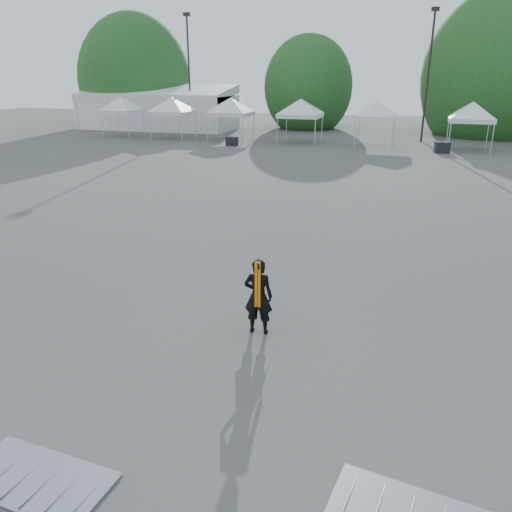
% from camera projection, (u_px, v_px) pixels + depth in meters
% --- Properties ---
extents(ground, '(120.00, 120.00, 0.00)m').
position_uv_depth(ground, '(296.00, 292.00, 12.23)').
color(ground, '#474442').
rests_on(ground, ground).
extents(marquee, '(15.00, 6.25, 4.23)m').
position_uv_depth(marquee, '(158.00, 108.00, 49.11)').
color(marquee, white).
rests_on(marquee, ground).
extents(light_pole_west, '(0.60, 0.25, 10.30)m').
position_uv_depth(light_pole_west, '(189.00, 67.00, 45.80)').
color(light_pole_west, black).
rests_on(light_pole_west, ground).
extents(light_pole_east, '(0.60, 0.25, 9.80)m').
position_uv_depth(light_pole_east, '(429.00, 69.00, 38.27)').
color(light_pole_east, black).
rests_on(light_pole_east, ground).
extents(tree_far_w, '(4.80, 4.80, 7.30)m').
position_uv_depth(tree_far_w, '(135.00, 80.00, 52.04)').
color(tree_far_w, '#382314').
rests_on(tree_far_w, ground).
extents(tree_mid_w, '(4.16, 4.16, 6.33)m').
position_uv_depth(tree_mid_w, '(308.00, 87.00, 49.05)').
color(tree_mid_w, '#382314').
rests_on(tree_mid_w, ground).
extents(tree_mid_e, '(5.12, 5.12, 7.79)m').
position_uv_depth(tree_mid_e, '(499.00, 78.00, 43.12)').
color(tree_mid_e, '#382314').
rests_on(tree_mid_e, ground).
extents(tent_a, '(3.89, 3.89, 3.88)m').
position_uv_depth(tent_a, '(121.00, 100.00, 42.56)').
color(tent_a, silver).
rests_on(tent_a, ground).
extents(tent_b, '(4.29, 4.29, 3.88)m').
position_uv_depth(tent_b, '(172.00, 101.00, 41.22)').
color(tent_b, silver).
rests_on(tent_b, ground).
extents(tent_c, '(4.48, 4.48, 3.88)m').
position_uv_depth(tent_c, '(231.00, 101.00, 40.09)').
color(tent_c, silver).
rests_on(tent_c, ground).
extents(tent_d, '(4.44, 4.44, 3.88)m').
position_uv_depth(tent_d, '(301.00, 102.00, 38.41)').
color(tent_d, silver).
rests_on(tent_d, ground).
extents(tent_e, '(4.01, 4.01, 3.88)m').
position_uv_depth(tent_e, '(377.00, 104.00, 36.31)').
color(tent_e, silver).
rests_on(tent_e, ground).
extents(tent_f, '(4.14, 4.14, 3.88)m').
position_uv_depth(tent_f, '(473.00, 106.00, 34.40)').
color(tent_f, silver).
rests_on(tent_f, ground).
extents(man, '(0.62, 0.43, 1.61)m').
position_uv_depth(man, '(258.00, 296.00, 10.04)').
color(man, black).
rests_on(man, ground).
extents(barrier_left, '(2.05, 1.14, 0.06)m').
position_uv_depth(barrier_left, '(36.00, 480.00, 6.49)').
color(barrier_left, '#979A9E').
rests_on(barrier_left, ground).
extents(crate_west, '(0.83, 0.65, 0.63)m').
position_uv_depth(crate_west, '(232.00, 141.00, 37.72)').
color(crate_west, black).
rests_on(crate_west, ground).
extents(crate_mid, '(1.06, 0.88, 0.75)m').
position_uv_depth(crate_mid, '(442.00, 147.00, 34.14)').
color(crate_mid, black).
rests_on(crate_mid, ground).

